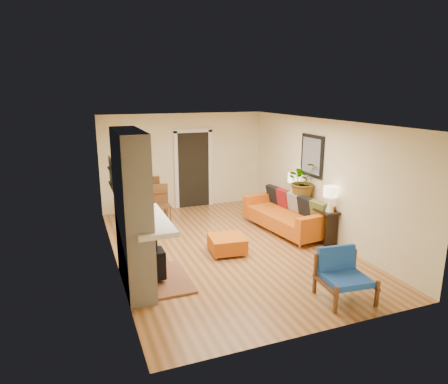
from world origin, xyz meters
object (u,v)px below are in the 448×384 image
Objects in this scene: blue_chair at (342,272)px; ottoman at (227,244)px; console_table at (309,209)px; lamp_near at (330,196)px; houseplant at (304,181)px; lamp_far at (294,181)px; dining_table at (152,193)px; sofa at (289,214)px.

ottoman is at bearing 114.58° from blue_chair.
lamp_near is (0.00, -0.75, 0.49)m from console_table.
houseplant reaches higher than console_table.
console_table is 0.87m from lamp_far.
console_table is (3.10, -2.46, -0.06)m from dining_table.
console_table is at bearing -38.38° from dining_table.
lamp_near is 1.47m from lamp_far.
sofa is at bearing 107.05° from lamp_near.
sofa is 2.01m from ottoman.
lamp_near is at bearing -72.95° from sofa.
houseplant is at bearing -91.27° from lamp_far.
blue_chair is at bearing -112.75° from console_table.
lamp_far is at bearing 90.00° from lamp_near.
blue_chair is (-0.81, -3.05, 0.03)m from sofa.
dining_table is at bearing 110.79° from blue_chair.
lamp_near reaches higher than ottoman.
dining_table is 3.58m from lamp_far.
lamp_near is (1.14, 1.97, 0.64)m from blue_chair.
lamp_far is at bearing 27.82° from ottoman.
houseplant is at bearing -11.91° from sofa.
blue_chair is at bearing -110.72° from houseplant.
console_table is (1.14, 2.72, 0.16)m from blue_chair.
lamp_near reaches higher than sofa.
sofa is 1.28× the size of console_table.
dining_table is 3.83m from houseplant.
dining_table is at bearing 144.69° from houseplant.
ottoman is 2.48m from houseplant.
houseplant reaches higher than lamp_near.
ottoman is 2.62m from lamp_far.
ottoman is 0.84× the size of houseplant.
sofa is at bearing 75.20° from blue_chair.
dining_table is 1.98× the size of houseplant.
dining_table is 0.97× the size of console_table.
lamp_far is (1.14, 3.43, 0.64)m from blue_chair.
dining_table is at bearing 107.65° from ottoman.
lamp_near is 1.02m from houseplant.
console_table is at bearing 11.25° from ottoman.
sofa is 3.50m from dining_table.
lamp_near is at bearing -89.44° from houseplant.
blue_chair is at bearing -108.35° from lamp_far.
dining_table is 3.96m from console_table.
console_table is at bearing -87.86° from houseplant.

